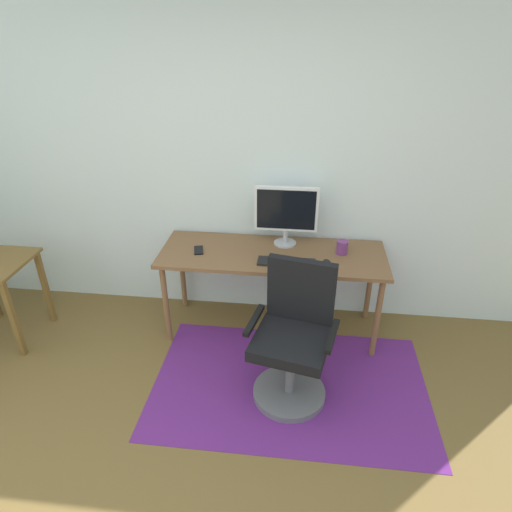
# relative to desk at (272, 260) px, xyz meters

# --- Properties ---
(wall_back) EXTENTS (6.00, 0.10, 2.60)m
(wall_back) POSITION_rel_desk_xyz_m (-0.24, 0.38, 0.64)
(wall_back) COLOR silver
(wall_back) RESTS_ON ground
(area_rug) EXTENTS (1.95, 1.22, 0.01)m
(area_rug) POSITION_rel_desk_xyz_m (0.19, -0.65, -0.66)
(area_rug) COLOR #632578
(area_rug) RESTS_ON ground
(desk) EXTENTS (1.75, 0.62, 0.73)m
(desk) POSITION_rel_desk_xyz_m (0.00, 0.00, 0.00)
(desk) COLOR brown
(desk) RESTS_ON ground
(monitor) EXTENTS (0.49, 0.18, 0.48)m
(monitor) POSITION_rel_desk_xyz_m (0.09, 0.17, 0.35)
(monitor) COLOR #B2B2B7
(monitor) RESTS_ON desk
(keyboard) EXTENTS (0.43, 0.13, 0.02)m
(keyboard) POSITION_rel_desk_xyz_m (0.12, -0.15, 0.08)
(keyboard) COLOR black
(keyboard) RESTS_ON desk
(computer_mouse) EXTENTS (0.06, 0.10, 0.03)m
(computer_mouse) POSITION_rel_desk_xyz_m (0.41, -0.14, 0.08)
(computer_mouse) COLOR black
(computer_mouse) RESTS_ON desk
(coffee_cup) EXTENTS (0.09, 0.09, 0.10)m
(coffee_cup) POSITION_rel_desk_xyz_m (0.53, 0.05, 0.12)
(coffee_cup) COLOR #733576
(coffee_cup) RESTS_ON desk
(cell_phone) EXTENTS (0.10, 0.15, 0.01)m
(cell_phone) POSITION_rel_desk_xyz_m (-0.58, -0.03, 0.07)
(cell_phone) COLOR black
(cell_phone) RESTS_ON desk
(office_chair) EXTENTS (0.61, 0.56, 0.97)m
(office_chair) POSITION_rel_desk_xyz_m (0.20, -0.69, -0.24)
(office_chair) COLOR slate
(office_chair) RESTS_ON ground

